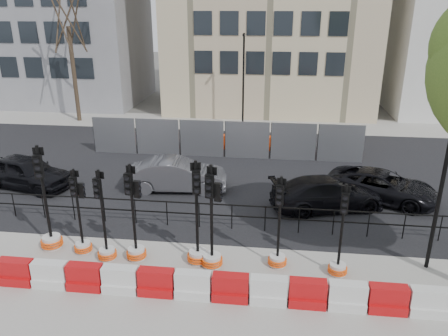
# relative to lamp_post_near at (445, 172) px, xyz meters

# --- Properties ---
(ground) EXTENTS (120.00, 120.00, 0.00)m
(ground) POSITION_rel_lamp_post_near_xyz_m (-7.50, 0.52, -3.22)
(ground) COLOR #51514C
(ground) RESTS_ON ground
(sidewalk_near) EXTENTS (40.00, 6.00, 0.02)m
(sidewalk_near) POSITION_rel_lamp_post_near_xyz_m (-7.50, -2.48, -3.21)
(sidewalk_near) COLOR gray
(sidewalk_near) RESTS_ON ground
(road) EXTENTS (40.00, 14.00, 0.03)m
(road) POSITION_rel_lamp_post_near_xyz_m (-7.50, 7.52, -3.21)
(road) COLOR black
(road) RESTS_ON ground
(sidewalk_far) EXTENTS (40.00, 4.00, 0.02)m
(sidewalk_far) POSITION_rel_lamp_post_near_xyz_m (-7.50, 16.52, -3.21)
(sidewalk_far) COLOR gray
(sidewalk_far) RESTS_ON ground
(building_grey) EXTENTS (11.00, 9.06, 14.00)m
(building_grey) POSITION_rel_lamp_post_near_xyz_m (-21.50, 22.50, 3.78)
(building_grey) COLOR gray
(building_grey) RESTS_ON ground
(kerb_railing) EXTENTS (18.00, 0.04, 1.00)m
(kerb_railing) POSITION_rel_lamp_post_near_xyz_m (-7.50, 1.72, -2.54)
(kerb_railing) COLOR black
(kerb_railing) RESTS_ON ground
(heras_fencing) EXTENTS (14.33, 1.72, 2.00)m
(heras_fencing) POSITION_rel_lamp_post_near_xyz_m (-6.93, 10.38, -2.57)
(heras_fencing) COLOR gray
(heras_fencing) RESTS_ON ground
(lamp_post_far) EXTENTS (0.12, 0.56, 6.00)m
(lamp_post_far) POSITION_rel_lamp_post_near_xyz_m (-7.00, 15.50, 0.00)
(lamp_post_far) COLOR black
(lamp_post_far) RESTS_ON ground
(lamp_post_near) EXTENTS (0.12, 0.56, 6.00)m
(lamp_post_near) POSITION_rel_lamp_post_near_xyz_m (0.00, 0.00, 0.00)
(lamp_post_near) COLOR black
(lamp_post_near) RESTS_ON ground
(tree_bare_far) EXTENTS (2.00, 2.00, 9.00)m
(tree_bare_far) POSITION_rel_lamp_post_near_xyz_m (-18.50, 16.02, 3.43)
(tree_bare_far) COLOR #473828
(tree_bare_far) RESTS_ON ground
(barrier_row) EXTENTS (14.65, 0.50, 0.80)m
(barrier_row) POSITION_rel_lamp_post_near_xyz_m (-7.50, -2.28, -2.86)
(barrier_row) COLOR red
(barrier_row) RESTS_ON ground
(traffic_signal_a) EXTENTS (0.72, 0.72, 3.64)m
(traffic_signal_a) POSITION_rel_lamp_post_near_xyz_m (-12.18, -0.29, -2.47)
(traffic_signal_a) COLOR silver
(traffic_signal_a) RESTS_ON ground
(traffic_signal_b) EXTENTS (0.58, 0.58, 2.97)m
(traffic_signal_b) POSITION_rel_lamp_post_near_xyz_m (-11.01, -0.42, -2.52)
(traffic_signal_b) COLOR silver
(traffic_signal_b) RESTS_ON ground
(traffic_signal_c) EXTENTS (0.61, 0.61, 3.10)m
(traffic_signal_c) POSITION_rel_lamp_post_near_xyz_m (-10.09, -0.73, -2.58)
(traffic_signal_c) COLOR silver
(traffic_signal_c) RESTS_ON ground
(traffic_signal_d) EXTENTS (0.64, 0.64, 3.27)m
(traffic_signal_d) POSITION_rel_lamp_post_near_xyz_m (-9.14, -0.61, -2.44)
(traffic_signal_d) COLOR silver
(traffic_signal_d) RESTS_ON ground
(traffic_signal_e) EXTENTS (0.68, 0.68, 3.46)m
(traffic_signal_e) POSITION_rel_lamp_post_near_xyz_m (-7.15, -0.57, -2.51)
(traffic_signal_e) COLOR silver
(traffic_signal_e) RESTS_ON ground
(traffic_signal_f) EXTENTS (0.67, 0.67, 3.41)m
(traffic_signal_f) POSITION_rel_lamp_post_near_xyz_m (-6.66, -0.74, -2.41)
(traffic_signal_f) COLOR silver
(traffic_signal_f) RESTS_ON ground
(traffic_signal_g) EXTENTS (0.60, 0.60, 3.03)m
(traffic_signal_g) POSITION_rel_lamp_post_near_xyz_m (-4.64, -0.46, -2.60)
(traffic_signal_g) COLOR silver
(traffic_signal_g) RESTS_ON ground
(traffic_signal_h) EXTENTS (0.59, 0.59, 2.99)m
(traffic_signal_h) POSITION_rel_lamp_post_near_xyz_m (-2.82, -0.71, -2.61)
(traffic_signal_h) COLOR silver
(traffic_signal_h) RESTS_ON ground
(car_a) EXTENTS (3.66, 5.07, 1.46)m
(car_a) POSITION_rel_lamp_post_near_xyz_m (-15.78, 4.52, -2.49)
(car_a) COLOR black
(car_a) RESTS_ON ground
(car_b) EXTENTS (2.31, 4.59, 1.42)m
(car_b) POSITION_rel_lamp_post_near_xyz_m (-9.05, 5.03, -2.51)
(car_b) COLOR #46464B
(car_b) RESTS_ON ground
(car_c) EXTENTS (4.32, 5.53, 1.31)m
(car_c) POSITION_rel_lamp_post_near_xyz_m (-2.71, 3.91, -2.57)
(car_c) COLOR black
(car_c) RESTS_ON ground
(car_d) EXTENTS (5.32, 5.97, 1.24)m
(car_d) POSITION_rel_lamp_post_near_xyz_m (-0.35, 5.01, -2.60)
(car_d) COLOR black
(car_d) RESTS_ON ground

